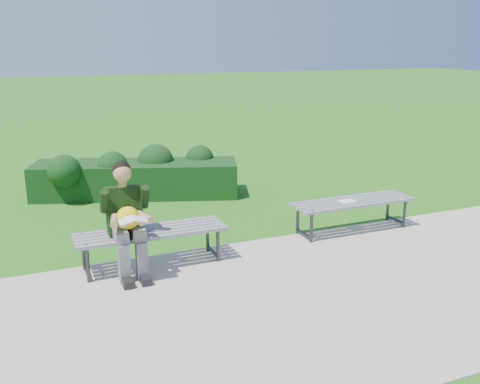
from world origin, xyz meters
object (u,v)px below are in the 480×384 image
(paper_sheet, at_px, (347,201))
(bench_right, at_px, (353,204))
(hedge, at_px, (136,175))
(bench_left, at_px, (151,235))
(seated_boy, at_px, (126,216))

(paper_sheet, bearing_deg, bench_right, 0.00)
(hedge, bearing_deg, paper_sheet, -52.85)
(bench_left, distance_m, seated_boy, 0.44)
(bench_right, xyz_separation_m, seated_boy, (-3.25, -0.22, 0.30))
(seated_boy, bearing_deg, hedge, 76.30)
(bench_left, xyz_separation_m, seated_boy, (-0.30, -0.10, 0.30))
(hedge, distance_m, seated_boy, 3.43)
(bench_right, bearing_deg, paper_sheet, -180.00)
(hedge, relative_size, seated_boy, 2.77)
(hedge, bearing_deg, bench_right, -51.69)
(bench_right, distance_m, seated_boy, 3.27)
(hedge, xyz_separation_m, bench_right, (2.44, -3.09, 0.04))
(seated_boy, relative_size, paper_sheet, 5.61)
(hedge, height_order, paper_sheet, hedge)
(paper_sheet, bearing_deg, bench_left, -177.54)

